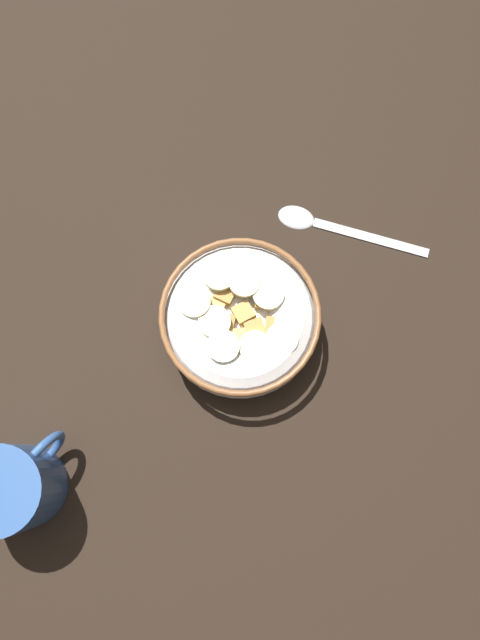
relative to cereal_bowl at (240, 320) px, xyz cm
name	(u,v)px	position (x,y,z in cm)	size (l,w,h in cm)	color
ground_plane	(240,328)	(0.00, -0.02, -4.05)	(118.26, 118.26, 2.00)	black
cereal_bowl	(240,320)	(0.00, 0.00, 0.00)	(15.91, 15.91, 6.07)	white
spoon	(322,224)	(14.55, 0.39, -2.73)	(8.41, 16.27, 0.80)	silver
coffee_mug	(14,487)	(-25.90, 5.81, 1.08)	(10.79, 8.08, 8.26)	#335999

